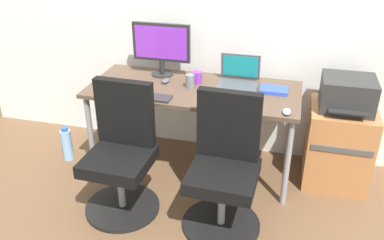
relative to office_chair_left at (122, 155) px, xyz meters
name	(u,v)px	position (x,y,z in m)	size (l,w,h in m)	color
ground_plane	(193,167)	(0.37, 0.60, -0.42)	(5.28, 5.28, 0.00)	brown
back_wall	(207,2)	(0.37, 1.03, 0.88)	(4.40, 0.04, 2.60)	white
desk	(194,95)	(0.37, 0.60, 0.24)	(1.63, 0.70, 0.73)	brown
office_chair_left	(122,155)	(0.00, 0.00, 0.00)	(0.54, 0.54, 0.94)	black
office_chair_right	(224,170)	(0.73, 0.00, 0.00)	(0.54, 0.54, 0.94)	black
side_cabinet	(338,145)	(1.51, 0.72, -0.10)	(0.48, 0.50, 0.64)	#B77542
printer	(347,94)	(1.51, 0.72, 0.33)	(0.38, 0.40, 0.24)	#2D2D2D
water_bottle_on_floor	(67,144)	(-0.73, 0.45, -0.28)	(0.09, 0.09, 0.31)	#8CBFF2
desktop_monitor	(161,46)	(0.05, 0.81, 0.56)	(0.48, 0.18, 0.43)	#262626
open_laptop	(239,78)	(0.69, 0.76, 0.36)	(0.31, 0.26, 0.23)	#4C4C51
keyboard_by_monitor	(148,97)	(0.10, 0.33, 0.32)	(0.34, 0.12, 0.02)	#2D2D2D
keyboard_by_laptop	(229,99)	(0.68, 0.45, 0.32)	(0.34, 0.12, 0.02)	silver
mouse_by_monitor	(165,81)	(0.12, 0.65, 0.32)	(0.06, 0.10, 0.03)	#515156
mouse_by_laptop	(287,112)	(1.09, 0.32, 0.32)	(0.06, 0.10, 0.03)	#B7B7B7
coffee_mug	(197,77)	(0.37, 0.71, 0.35)	(0.08, 0.08, 0.09)	purple
pen_cup	(190,81)	(0.34, 0.60, 0.36)	(0.07, 0.07, 0.10)	slate
notebook	(274,90)	(0.98, 0.68, 0.32)	(0.21, 0.15, 0.03)	blue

